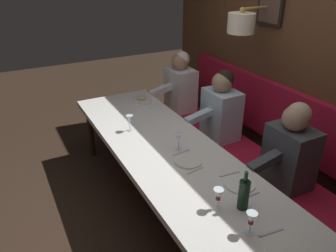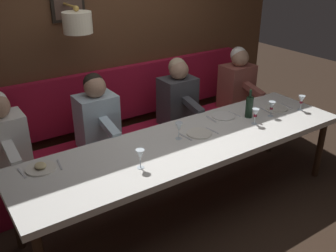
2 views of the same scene
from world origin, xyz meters
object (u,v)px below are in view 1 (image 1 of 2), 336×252
object	(u,v)px
diner_middle	(221,107)
diner_far	(180,83)
wine_glass_2	(179,138)
wine_glass_0	(251,219)
wine_glass_3	(130,120)
wine_bottle	(244,194)
wine_glass_1	(218,195)
dining_table	(174,160)
diner_near	(291,149)

from	to	relation	value
diner_middle	diner_far	xyz separation A→B (m)	(0.00, 0.91, 0.00)
diner_far	wine_glass_2	xyz separation A→B (m)	(-0.80, -1.37, 0.04)
wine_glass_0	wine_glass_3	bearing A→B (deg)	94.56
wine_glass_0	wine_bottle	world-z (taller)	wine_bottle
wine_glass_1	wine_glass_2	bearing A→B (deg)	79.05
dining_table	wine_glass_1	world-z (taller)	wine_glass_1
wine_glass_0	diner_near	bearing A→B (deg)	30.94
diner_near	diner_far	size ratio (longest dim) A/B	1.00
diner_far	wine_glass_0	world-z (taller)	diner_far
wine_glass_1	wine_bottle	size ratio (longest dim) A/B	0.55
wine_glass_0	wine_glass_2	world-z (taller)	same
diner_near	wine_glass_3	size ratio (longest dim) A/B	4.82
wine_glass_3	wine_bottle	world-z (taller)	wine_bottle
wine_bottle	wine_glass_3	bearing A→B (deg)	99.65
wine_glass_0	wine_bottle	distance (m)	0.24
dining_table	wine_glass_2	distance (m)	0.20
wine_glass_0	wine_glass_1	world-z (taller)	same
diner_far	wine_glass_0	xyz separation A→B (m)	(-0.91, -2.47, 0.04)
wine_glass_0	wine_glass_2	bearing A→B (deg)	84.06
diner_near	wine_glass_1	size ratio (longest dim) A/B	4.82
diner_far	wine_glass_1	world-z (taller)	diner_far
diner_near	diner_middle	size ratio (longest dim) A/B	1.00
dining_table	diner_near	size ratio (longest dim) A/B	4.14
diner_middle	diner_far	size ratio (longest dim) A/B	1.00
dining_table	wine_bottle	world-z (taller)	wine_bottle
diner_middle	wine_glass_0	world-z (taller)	diner_middle
wine_glass_1	wine_bottle	distance (m)	0.17
wine_glass_2	wine_glass_3	size ratio (longest dim) A/B	1.00
diner_far	wine_glass_3	xyz separation A→B (m)	(-1.05, -0.81, 0.04)
wine_glass_0	wine_glass_1	distance (m)	0.29
wine_glass_1	diner_far	bearing A→B (deg)	66.36
diner_near	wine_glass_0	distance (m)	1.07
wine_glass_2	wine_glass_3	distance (m)	0.61
diner_near	wine_bottle	bearing A→B (deg)	-157.10
wine_glass_3	wine_glass_1	bearing A→B (deg)	-86.33
dining_table	wine_glass_3	xyz separation A→B (m)	(-0.16, 0.62, 0.17)
wine_glass_1	wine_glass_3	size ratio (longest dim) A/B	1.00
wine_glass_0	wine_glass_2	distance (m)	1.11
wine_glass_2	diner_far	bearing A→B (deg)	59.69
dining_table	diner_middle	size ratio (longest dim) A/B	4.14
wine_glass_0	wine_glass_2	xyz separation A→B (m)	(0.12, 1.10, 0.00)
wine_glass_2	wine_bottle	world-z (taller)	wine_bottle
dining_table	diner_far	distance (m)	1.69
dining_table	wine_glass_0	xyz separation A→B (m)	(-0.03, -1.04, 0.17)
wine_glass_0	diner_middle	bearing A→B (deg)	59.65
wine_glass_0	wine_glass_3	size ratio (longest dim) A/B	1.00
dining_table	wine_glass_2	world-z (taller)	wine_glass_2
diner_far	wine_glass_1	xyz separation A→B (m)	(-0.96, -2.19, 0.04)
diner_near	wine_glass_1	world-z (taller)	diner_near
dining_table	diner_middle	world-z (taller)	diner_middle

